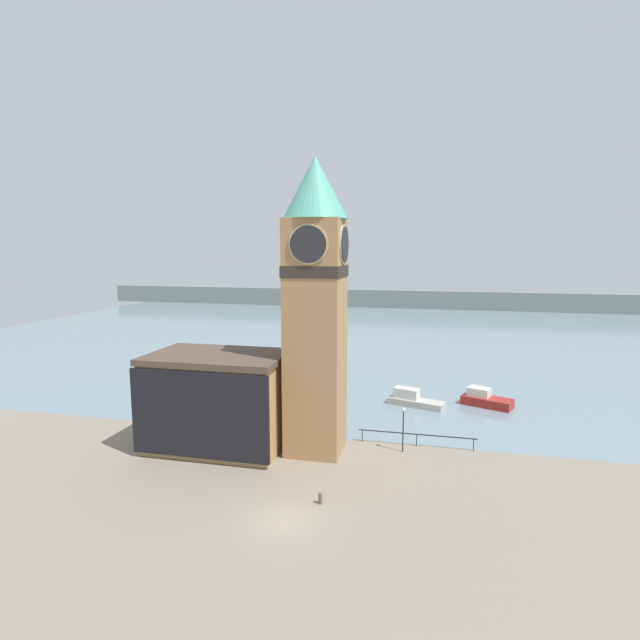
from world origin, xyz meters
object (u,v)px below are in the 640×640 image
(boat_near, at_px, (413,400))
(lamp_post, at_px, (403,421))
(clock_tower, at_px, (316,300))
(pier_building, at_px, (218,400))
(mooring_bollard_near, at_px, (320,498))
(boat_far, at_px, (485,399))

(boat_near, bearing_deg, lamp_post, -73.83)
(boat_near, distance_m, lamp_post, 12.75)
(clock_tower, xyz_separation_m, pier_building, (-8.17, -0.93, -8.50))
(pier_building, height_order, boat_near, pier_building)
(clock_tower, relative_size, boat_near, 3.79)
(mooring_bollard_near, bearing_deg, boat_far, 62.58)
(boat_far, bearing_deg, mooring_bollard_near, -94.50)
(clock_tower, bearing_deg, lamp_post, 10.73)
(boat_near, xyz_separation_m, lamp_post, (-0.26, -12.59, 1.99))
(mooring_bollard_near, distance_m, lamp_post, 11.04)
(boat_near, relative_size, boat_far, 1.13)
(mooring_bollard_near, xyz_separation_m, lamp_post, (4.70, 9.75, 2.21))
(mooring_bollard_near, bearing_deg, boat_near, 77.50)
(boat_far, bearing_deg, lamp_post, -95.63)
(boat_far, relative_size, mooring_bollard_near, 7.02)
(clock_tower, height_order, lamp_post, clock_tower)
(clock_tower, relative_size, mooring_bollard_near, 30.01)
(pier_building, xyz_separation_m, mooring_bollard_near, (10.50, -7.48, -3.55))
(pier_building, bearing_deg, lamp_post, 8.48)
(boat_near, xyz_separation_m, boat_far, (7.49, 1.65, 0.05))
(clock_tower, relative_size, lamp_post, 6.30)
(boat_near, xyz_separation_m, mooring_bollard_near, (-4.95, -22.34, -0.21))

